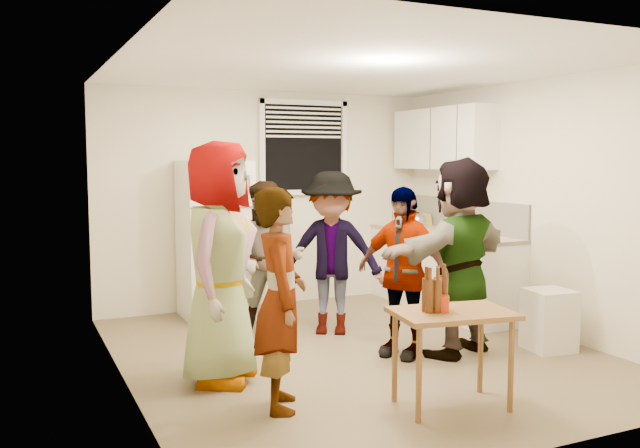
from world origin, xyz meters
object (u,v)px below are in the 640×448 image
serving_table (451,406)px  beer_bottle_counter (470,238)px  refrigerator (215,239)px  blue_cup (463,237)px  wine_bottle (402,224)px  guest_orange (458,353)px  guest_back_right (331,333)px  kettle (418,228)px  guest_stripe (281,407)px  guest_grey (221,381)px  trash_bin (549,323)px  beer_bottle_table (443,309)px  guest_black (401,355)px  red_cup (443,312)px  guest_back_left (269,336)px

serving_table → beer_bottle_counter: bearing=50.1°
refrigerator → blue_cup: refrigerator is taller
wine_bottle → serving_table: 4.03m
blue_cup → guest_orange: blue_cup is taller
serving_table → guest_orange: (0.82, 1.04, 0.00)m
beer_bottle_counter → guest_back_right: (-1.51, 0.21, -0.90)m
kettle → guest_stripe: size_ratio=0.16×
beer_bottle_counter → guest_grey: size_ratio=0.13×
blue_cup → guest_orange: size_ratio=0.07×
beer_bottle_counter → trash_bin: bearing=-89.7°
refrigerator → beer_bottle_counter: (2.35, -1.37, 0.05)m
trash_bin → beer_bottle_table: bearing=-156.8°
refrigerator → beer_bottle_table: bearing=-77.7°
guest_stripe → trash_bin: bearing=-65.0°
guest_grey → guest_black: (1.64, -0.01, 0.00)m
red_cup → guest_back_right: 2.26m
blue_cup → guest_grey: bearing=-164.7°
blue_cup → guest_back_right: bearing=173.9°
serving_table → guest_grey: (-1.30, 1.20, 0.00)m
wine_bottle → beer_bottle_table: bearing=-117.6°
beer_bottle_counter → blue_cup: bearing=133.4°
wine_bottle → trash_bin: wine_bottle is taller
kettle → serving_table: (-1.67, -3.01, -0.90)m
kettle → guest_orange: 2.33m
guest_black → serving_table: bearing=-44.9°
refrigerator → guest_back_right: refrigerator is taller
blue_cup → trash_bin: bearing=-87.4°
serving_table → red_cup: bearing=-179.3°
wine_bottle → guest_back_right: wine_bottle is taller
guest_grey → red_cup: bearing=-100.4°
blue_cup → beer_bottle_table: blue_cup is taller
guest_grey → guest_stripe: (0.22, -0.72, 0.00)m
refrigerator → beer_bottle_counter: 2.72m
red_cup → guest_back_left: 2.44m
guest_back_right → red_cup: bearing=-63.6°
guest_grey → guest_black: guest_grey is taller
refrigerator → blue_cup: bearing=-29.9°
beer_bottle_table → red_cup: bearing=-127.5°
guest_black → kettle: bearing=114.2°
red_cup → guest_stripe: size_ratio=0.07×
red_cup → guest_back_right: red_cup is taller
blue_cup → guest_stripe: (-2.66, -1.51, -0.90)m
serving_table → kettle: bearing=61.0°
beer_bottle_counter → trash_bin: (0.01, -1.16, -0.65)m
beer_bottle_counter → blue_cup: size_ratio=2.00×
wine_bottle → red_cup: wine_bottle is taller
blue_cup → guest_black: 1.73m
guest_grey → serving_table: bearing=-98.5°
guest_stripe → guest_back_right: (1.19, 1.67, 0.00)m
blue_cup → guest_black: blue_cup is taller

